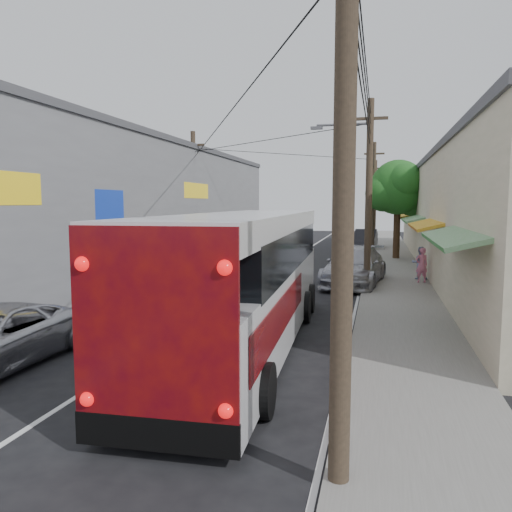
{
  "coord_description": "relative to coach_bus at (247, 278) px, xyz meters",
  "views": [
    {
      "loc": [
        5.64,
        -8.34,
        3.76
      ],
      "look_at": [
        1.35,
        9.08,
        1.86
      ],
      "focal_mm": 35.0,
      "sensor_mm": 36.0,
      "label": 1
    }
  ],
  "objects": [
    {
      "name": "building_left",
      "position": [
        -10.82,
        13.89,
        1.84
      ],
      "size": [
        7.2,
        36.0,
        7.25
      ],
      "color": "gray",
      "rests_on": "ground"
    },
    {
      "name": "coach_bus",
      "position": [
        0.0,
        0.0,
        0.0
      ],
      "size": [
        3.22,
        12.24,
        3.5
      ],
      "rotation": [
        0.0,
        0.0,
        0.04
      ],
      "color": "silver",
      "rests_on": "ground"
    },
    {
      "name": "pedestrian_near",
      "position": [
        5.27,
        11.47,
        -0.89
      ],
      "size": [
        0.68,
        0.56,
        1.61
      ],
      "primitive_type": "imported",
      "rotation": [
        0.0,
        0.0,
        3.49
      ],
      "color": "pink",
      "rests_on": "sidewalk"
    },
    {
      "name": "pedestrian_far",
      "position": [
        5.27,
        12.49,
        -0.91
      ],
      "size": [
        0.81,
        0.65,
        1.57
      ],
      "primitive_type": "imported",
      "rotation": [
        0.0,
        0.0,
        3.06
      ],
      "color": "#8291BE",
      "rests_on": "sidewalk"
    },
    {
      "name": "parked_car_far",
      "position": [
        2.27,
        29.58,
        -1.0
      ],
      "size": [
        1.98,
        5.0,
        1.62
      ],
      "primitive_type": "imported",
      "rotation": [
        0.0,
        0.0,
        -0.06
      ],
      "color": "black",
      "rests_on": "ground"
    },
    {
      "name": "ground",
      "position": [
        -2.33,
        -4.1,
        -1.81
      ],
      "size": [
        120.0,
        120.0,
        0.0
      ],
      "primitive_type": "plane",
      "color": "black",
      "rests_on": "ground"
    },
    {
      "name": "sidewalk",
      "position": [
        4.17,
        15.9,
        -1.75
      ],
      "size": [
        3.0,
        80.0,
        0.12
      ],
      "primitive_type": "cube",
      "color": "slate",
      "rests_on": "ground"
    },
    {
      "name": "parked_car_mid",
      "position": [
        2.27,
        15.9,
        -1.08
      ],
      "size": [
        2.26,
        4.5,
        1.47
      ],
      "primitive_type": "imported",
      "rotation": [
        0.0,
        0.0,
        -0.12
      ],
      "color": "#232328",
      "rests_on": "ground"
    },
    {
      "name": "street_tree",
      "position": [
        4.55,
        21.91,
        2.86
      ],
      "size": [
        4.4,
        4.0,
        6.6
      ],
      "color": "#3F2B19",
      "rests_on": "ground"
    },
    {
      "name": "utility_poles",
      "position": [
        0.8,
        16.22,
        2.32
      ],
      "size": [
        11.8,
        45.28,
        8.0
      ],
      "color": "#473828",
      "rests_on": "ground"
    },
    {
      "name": "building_right",
      "position": [
        8.66,
        17.9,
        1.34
      ],
      "size": [
        7.09,
        40.0,
        6.25
      ],
      "color": "beige",
      "rests_on": "ground"
    },
    {
      "name": "parked_suv",
      "position": [
        2.27,
        10.76,
        -0.96
      ],
      "size": [
        3.11,
        6.1,
        1.7
      ],
      "primitive_type": "imported",
      "rotation": [
        0.0,
        0.0,
        -0.13
      ],
      "color": "#A5A5AD",
      "rests_on": "ground"
    }
  ]
}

